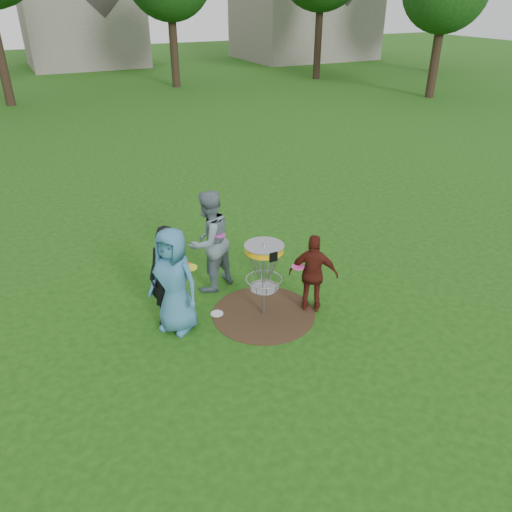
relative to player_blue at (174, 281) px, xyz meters
name	(u,v)px	position (x,y,z in m)	size (l,w,h in m)	color
ground	(264,314)	(1.47, -0.28, -0.90)	(100.00, 100.00, 0.00)	#19470F
dirt_patch	(264,313)	(1.47, -0.28, -0.90)	(1.80, 1.80, 0.01)	#47331E
player_blue	(174,281)	(0.00, 0.00, 0.00)	(0.88, 0.58, 1.81)	teal
player_black	(169,278)	(-0.02, 0.18, -0.02)	(0.64, 0.42, 1.76)	black
player_grey	(209,241)	(0.98, 0.96, 0.06)	(0.94, 0.73, 1.93)	slate
player_maroon	(313,274)	(2.30, -0.53, -0.19)	(0.84, 0.35, 1.44)	#531A13
disc_on_grass	(217,314)	(0.73, 0.06, -0.90)	(0.22, 0.22, 0.02)	white
disc_golf_basket	(264,263)	(1.47, -0.28, 0.11)	(0.66, 0.67, 1.38)	#9EA0A5
held_discs	(224,258)	(0.91, 0.07, 0.16)	(2.01, 1.37, 0.32)	yellow
house_row	(110,4)	(6.25, 32.78, 3.24)	(44.50, 10.65, 11.62)	gray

